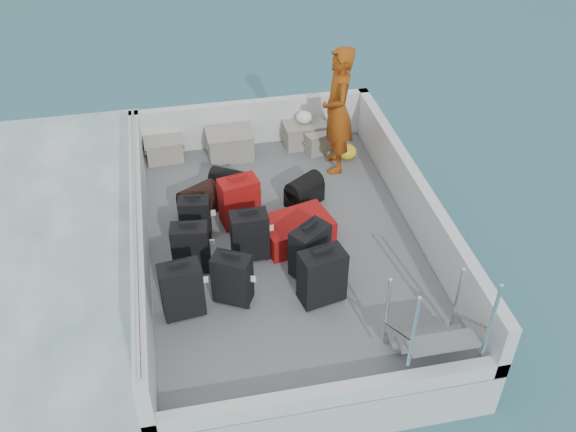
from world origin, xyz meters
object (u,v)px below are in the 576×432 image
at_px(suitcase_0, 182,291).
at_px(suitcase_6, 322,277).
at_px(suitcase_2, 195,218).
at_px(crate_2, 304,134).
at_px(crate_1, 230,146).
at_px(passenger, 338,111).
at_px(suitcase_8, 296,231).
at_px(crate_0, 164,150).
at_px(suitcase_5, 239,202).
at_px(crate_3, 320,140).
at_px(suitcase_4, 250,236).
at_px(suitcase_7, 310,250).
at_px(suitcase_1, 191,248).
at_px(suitcase_3, 232,279).

height_order(suitcase_0, suitcase_6, suitcase_0).
relative_size(suitcase_2, crate_2, 0.94).
relative_size(crate_1, passenger, 0.35).
relative_size(suitcase_8, crate_0, 1.63).
xyz_separation_m(suitcase_5, crate_1, (0.08, 1.59, -0.14)).
distance_m(suitcase_2, crate_3, 2.63).
xyz_separation_m(suitcase_4, suitcase_7, (0.64, -0.39, -0.00)).
xyz_separation_m(crate_0, crate_2, (2.11, 0.00, 0.02)).
bearing_deg(suitcase_4, suitcase_1, -174.88).
bearing_deg(suitcase_3, suitcase_6, 17.67).
xyz_separation_m(suitcase_0, suitcase_1, (0.15, 0.71, -0.03)).
height_order(suitcase_7, passenger, passenger).
relative_size(suitcase_0, suitcase_7, 1.07).
bearing_deg(suitcase_3, suitcase_2, 132.24).
height_order(suitcase_2, crate_1, suitcase_2).
xyz_separation_m(suitcase_8, crate_3, (0.81, 2.04, -0.01)).
height_order(suitcase_6, suitcase_7, suitcase_6).
xyz_separation_m(suitcase_5, crate_2, (1.23, 1.72, -0.16)).
distance_m(suitcase_3, suitcase_7, 0.99).
distance_m(suitcase_5, crate_2, 2.12).
distance_m(suitcase_0, crate_0, 3.19).
bearing_deg(suitcase_2, suitcase_4, -34.38).
height_order(suitcase_2, suitcase_6, suitcase_6).
height_order(crate_1, crate_2, crate_1).
bearing_deg(suitcase_5, suitcase_0, -131.49).
relative_size(suitcase_5, crate_1, 1.04).
bearing_deg(suitcase_7, crate_2, 43.04).
distance_m(suitcase_4, suitcase_5, 0.68).
xyz_separation_m(suitcase_8, crate_1, (-0.55, 2.10, 0.03)).
height_order(suitcase_8, crate_1, crate_1).
bearing_deg(suitcase_8, passenger, -44.68).
distance_m(suitcase_8, crate_1, 2.17).
bearing_deg(suitcase_7, passenger, 31.88).
relative_size(suitcase_0, suitcase_4, 1.06).
xyz_separation_m(suitcase_0, suitcase_3, (0.56, 0.10, -0.03)).
distance_m(suitcase_8, crate_2, 2.30).
height_order(suitcase_2, crate_2, suitcase_2).
bearing_deg(suitcase_4, suitcase_8, 15.01).
relative_size(suitcase_7, passenger, 0.35).
height_order(suitcase_5, crate_3, suitcase_5).
relative_size(suitcase_2, crate_0, 1.06).
distance_m(suitcase_3, crate_1, 2.99).
distance_m(suitcase_5, crate_1, 1.60).
bearing_deg(suitcase_3, suitcase_7, 45.64).
relative_size(suitcase_3, passenger, 0.35).
bearing_deg(passenger, suitcase_5, -50.05).
height_order(suitcase_5, crate_1, suitcase_5).
height_order(suitcase_1, suitcase_2, suitcase_1).
relative_size(suitcase_7, crate_0, 1.24).
height_order(suitcase_6, crate_2, suitcase_6).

